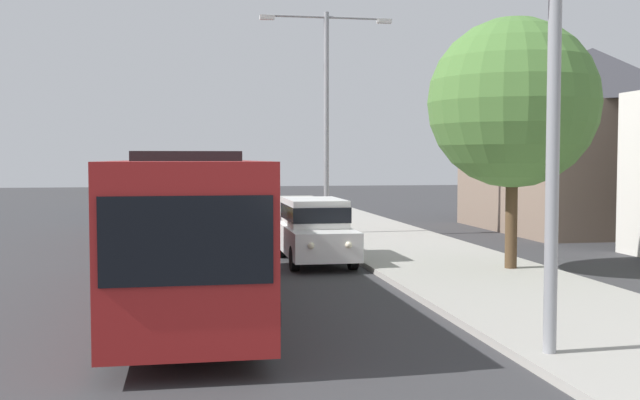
{
  "coord_description": "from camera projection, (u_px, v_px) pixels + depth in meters",
  "views": [
    {
      "loc": [
        -1.28,
        -4.01,
        3.09
      ],
      "look_at": [
        1.94,
        14.31,
        2.07
      ],
      "focal_mm": 42.36,
      "sensor_mm": 36.0,
      "label": 1
    }
  ],
  "objects": [
    {
      "name": "box_truck_oncoming",
      "position": [
        154.0,
        172.0,
        76.11
      ],
      "size": [
        2.35,
        8.06,
        3.15
      ],
      "color": "black",
      "rests_on": "ground_plane"
    },
    {
      "name": "bus_lead",
      "position": [
        187.0,
        226.0,
        15.76
      ],
      "size": [
        2.58,
        11.72,
        3.21
      ],
      "color": "maroon",
      "rests_on": "ground_plane"
    },
    {
      "name": "white_suv",
      "position": [
        315.0,
        228.0,
        22.29
      ],
      "size": [
        1.86,
        4.83,
        1.9
      ],
      "color": "white",
      "rests_on": "ground_plane"
    },
    {
      "name": "house_distant_gabled",
      "position": [
        591.0,
        138.0,
        32.43
      ],
      "size": [
        9.02,
        9.68,
        7.81
      ],
      "color": "#7A6656",
      "rests_on": "ground_plane"
    },
    {
      "name": "roadside_tree",
      "position": [
        513.0,
        103.0,
        20.02
      ],
      "size": [
        4.52,
        4.52,
        6.68
      ],
      "color": "#4C3823",
      "rests_on": "sidewalk"
    },
    {
      "name": "bus_middle",
      "position": [
        188.0,
        183.0,
        43.02
      ],
      "size": [
        2.58,
        11.2,
        3.21
      ],
      "color": "#284C8C",
      "rests_on": "ground_plane"
    },
    {
      "name": "bus_rear",
      "position": [
        188.0,
        174.0,
        70.16
      ],
      "size": [
        2.58,
        11.62,
        3.21
      ],
      "color": "maroon",
      "rests_on": "ground_plane"
    },
    {
      "name": "streetlamp_mid",
      "position": [
        326.0,
        101.0,
        29.53
      ],
      "size": [
        5.21,
        0.28,
        8.64
      ],
      "color": "gray",
      "rests_on": "sidewalk"
    },
    {
      "name": "bus_fourth_in_line",
      "position": [
        188.0,
        177.0,
        56.54
      ],
      "size": [
        2.58,
        11.46,
        3.21
      ],
      "color": "silver",
      "rests_on": "ground_plane"
    },
    {
      "name": "bus_second_in_line",
      "position": [
        188.0,
        195.0,
        29.15
      ],
      "size": [
        2.58,
        11.83,
        3.21
      ],
      "color": "maroon",
      "rests_on": "ground_plane"
    },
    {
      "name": "streetlamp_near",
      "position": [
        555.0,
        47.0,
        11.18
      ],
      "size": [
        4.96,
        0.28,
        7.52
      ],
      "color": "gray",
      "rests_on": "sidewalk"
    }
  ]
}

